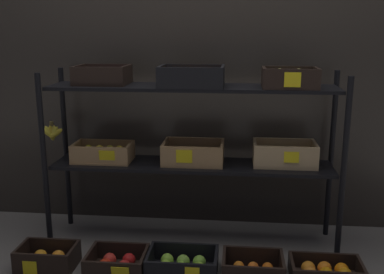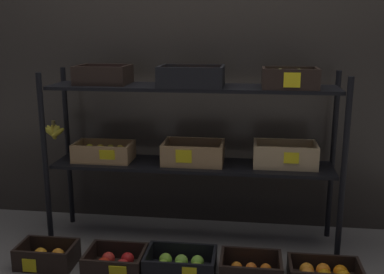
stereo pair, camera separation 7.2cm
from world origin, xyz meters
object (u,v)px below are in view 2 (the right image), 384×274
at_px(crate_ground_orange, 47,257).
at_px(crate_ground_rightmost_orange, 324,274).
at_px(crate_ground_apple_green, 181,265).
at_px(crate_ground_tangerine, 251,271).
at_px(display_rack, 192,127).
at_px(crate_ground_apple_red, 116,262).

height_order(crate_ground_orange, crate_ground_rightmost_orange, crate_ground_orange).
bearing_deg(crate_ground_orange, crate_ground_apple_green, 0.97).
distance_m(crate_ground_apple_green, crate_ground_tangerine, 0.37).
bearing_deg(crate_ground_orange, display_rack, 28.04).
bearing_deg(crate_ground_orange, crate_ground_tangerine, -0.04).
bearing_deg(crate_ground_tangerine, crate_ground_apple_red, -179.55).
bearing_deg(crate_ground_rightmost_orange, crate_ground_apple_red, -178.84).
height_order(display_rack, crate_ground_tangerine, display_rack).
bearing_deg(display_rack, crate_ground_tangerine, -48.35).
relative_size(crate_ground_apple_red, crate_ground_apple_green, 0.84).
bearing_deg(crate_ground_tangerine, crate_ground_apple_green, 177.92).
bearing_deg(crate_ground_apple_green, crate_ground_rightmost_orange, 0.24).
relative_size(crate_ground_apple_red, crate_ground_rightmost_orange, 0.85).
bearing_deg(display_rack, crate_ground_rightmost_orange, -27.76).
relative_size(crate_ground_apple_green, crate_ground_tangerine, 1.17).
xyz_separation_m(crate_ground_apple_green, crate_ground_rightmost_orange, (0.75, 0.00, -0.00)).
bearing_deg(crate_ground_apple_green, display_rack, 88.03).
relative_size(display_rack, crate_ground_apple_green, 4.83).
bearing_deg(crate_ground_apple_red, crate_ground_rightmost_orange, 1.16).
relative_size(crate_ground_tangerine, crate_ground_rightmost_orange, 0.86).
xyz_separation_m(crate_ground_apple_red, crate_ground_apple_green, (0.35, 0.02, 0.00)).
height_order(crate_ground_tangerine, crate_ground_rightmost_orange, crate_ground_tangerine).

